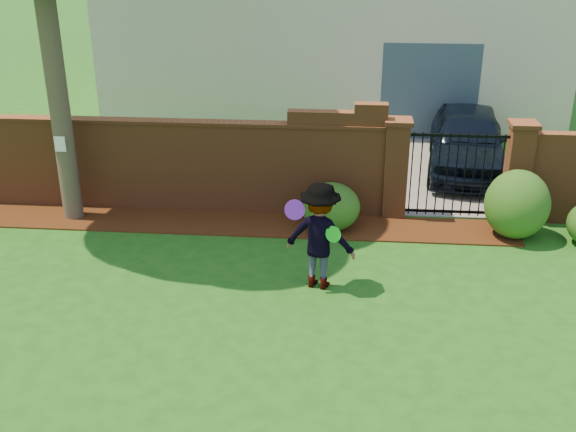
# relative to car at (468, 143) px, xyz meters

# --- Properties ---
(ground) EXTENTS (80.00, 80.00, 0.01)m
(ground) POSITION_rel_car_xyz_m (-4.10, -6.48, -0.70)
(ground) COLOR #1D5515
(ground) RESTS_ON ground
(mulch_bed) EXTENTS (11.10, 1.08, 0.03)m
(mulch_bed) POSITION_rel_car_xyz_m (-5.05, -3.15, -0.68)
(mulch_bed) COLOR #37190A
(mulch_bed) RESTS_ON ground
(brick_wall) EXTENTS (8.70, 0.31, 2.16)m
(brick_wall) POSITION_rel_car_xyz_m (-6.11, -2.48, 0.23)
(brick_wall) COLOR brown
(brick_wall) RESTS_ON ground
(pillar_left) EXTENTS (0.50, 0.50, 1.88)m
(pillar_left) POSITION_rel_car_xyz_m (-1.70, -2.48, 0.26)
(pillar_left) COLOR brown
(pillar_left) RESTS_ON ground
(pillar_right) EXTENTS (0.50, 0.50, 1.88)m
(pillar_right) POSITION_rel_car_xyz_m (0.50, -2.48, 0.26)
(pillar_right) COLOR brown
(pillar_right) RESTS_ON ground
(iron_gate) EXTENTS (1.78, 0.03, 1.60)m
(iron_gate) POSITION_rel_car_xyz_m (-0.60, -2.48, 0.16)
(iron_gate) COLOR black
(iron_gate) RESTS_ON ground
(driveway) EXTENTS (3.20, 8.00, 0.01)m
(driveway) POSITION_rel_car_xyz_m (-0.60, 1.52, -0.69)
(driveway) COLOR gray
(driveway) RESTS_ON ground
(car) EXTENTS (2.13, 4.26, 1.39)m
(car) POSITION_rel_car_xyz_m (0.00, 0.00, 0.00)
(car) COLOR black
(car) RESTS_ON ground
(paper_notice) EXTENTS (0.20, 0.01, 0.28)m
(paper_notice) POSITION_rel_car_xyz_m (-7.70, -3.27, 0.80)
(paper_notice) COLOR white
(paper_notice) RESTS_ON tree
(shrub_left) EXTENTS (1.06, 1.06, 0.86)m
(shrub_left) POSITION_rel_car_xyz_m (-2.87, -3.20, -0.26)
(shrub_left) COLOR #1B5018
(shrub_left) RESTS_ON ground
(shrub_middle) EXTENTS (1.12, 1.12, 1.23)m
(shrub_middle) POSITION_rel_car_xyz_m (0.37, -3.24, -0.08)
(shrub_middle) COLOR #1B5018
(shrub_middle) RESTS_ON ground
(man) EXTENTS (1.21, 0.88, 1.67)m
(man) POSITION_rel_car_xyz_m (-2.99, -5.33, 0.14)
(man) COLOR gray
(man) RESTS_ON ground
(frisbee_purple) EXTENTS (0.31, 0.13, 0.30)m
(frisbee_purple) POSITION_rel_car_xyz_m (-3.34, -5.47, 0.62)
(frisbee_purple) COLOR purple
(frisbee_purple) RESTS_ON man
(frisbee_green) EXTENTS (0.25, 0.17, 0.25)m
(frisbee_green) POSITION_rel_car_xyz_m (-2.78, -5.53, 0.28)
(frisbee_green) COLOR #1BD127
(frisbee_green) RESTS_ON man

